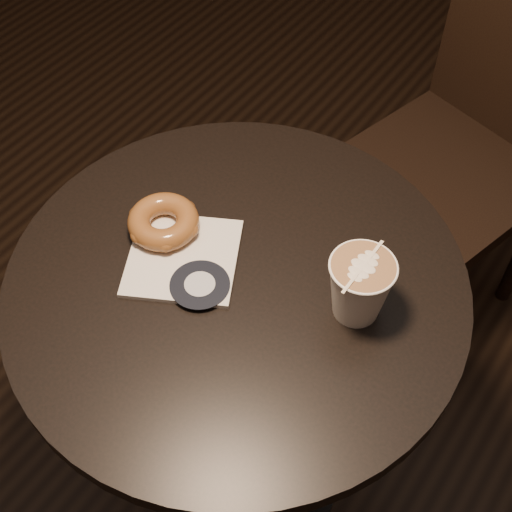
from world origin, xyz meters
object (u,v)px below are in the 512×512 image
at_px(doughnut, 163,222).
at_px(latte_cup, 359,288).
at_px(chair, 486,115).
at_px(cafe_table, 239,347).
at_px(pastry_bag, 183,258).

xyz_separation_m(doughnut, latte_cup, (0.32, 0.05, 0.03)).
xyz_separation_m(chair, latte_cup, (0.07, -0.72, 0.23)).
bearing_deg(doughnut, cafe_table, -3.27).
distance_m(pastry_bag, doughnut, 0.07).
bearing_deg(chair, cafe_table, -82.85).
bearing_deg(pastry_bag, chair, 47.98).
distance_m(cafe_table, chair, 0.78).
bearing_deg(chair, latte_cup, -69.69).
bearing_deg(latte_cup, cafe_table, -162.46).
distance_m(cafe_table, doughnut, 0.27).
distance_m(pastry_bag, latte_cup, 0.28).
relative_size(cafe_table, latte_cup, 7.14).
xyz_separation_m(cafe_table, doughnut, (-0.15, 0.01, 0.23)).
xyz_separation_m(cafe_table, chair, (0.11, 0.77, 0.02)).
height_order(chair, doughnut, chair).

